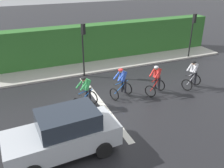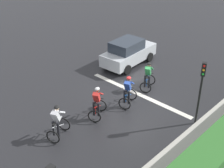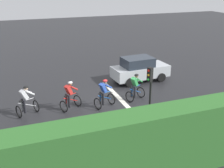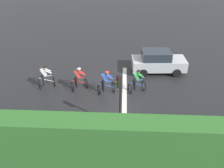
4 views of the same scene
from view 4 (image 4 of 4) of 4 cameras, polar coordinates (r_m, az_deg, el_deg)
The scene contains 11 objects.
ground_plane at distance 16.80m, azimuth 1.62°, elevation -1.63°, with size 80.00×80.00×0.00m, color black.
sidewalk_kerb at distance 12.86m, azimuth -8.20°, elevation -13.90°, with size 2.80×18.39×0.12m, color #ADA89E.
stone_wall_low at distance 12.06m, azimuth -9.06°, elevation -16.01°, with size 0.44×18.39×0.65m, color gray.
hedge_wall at distance 11.14m, azimuth -9.79°, elevation -13.58°, with size 1.10×18.39×2.68m, color #2D6628.
road_marking_stop_line at distance 16.80m, azimuth 2.96°, elevation -1.66°, with size 7.00×0.30×0.01m, color silver.
cyclist_lead at distance 17.44m, azimuth -15.40°, elevation 1.53°, with size 1.05×1.26×1.66m.
cyclist_second at distance 16.73m, azimuth -7.90°, elevation 1.10°, with size 1.11×1.27×1.66m.
cyclist_mid at distance 16.18m, azimuth -1.50°, elevation 0.28°, with size 1.02×1.25×1.66m.
cyclist_fourth at distance 16.40m, azimuth 5.82°, elevation 0.57°, with size 1.05×1.26×1.66m.
car_silver at distance 19.18m, azimuth 10.77°, elevation 5.19°, with size 2.08×4.20×1.76m.
traffic_light_near_crossing at distance 12.39m, azimuth 1.73°, elevation -2.56°, with size 0.27×0.30×3.34m.
Camera 4 is at (-14.13, -0.22, 9.10)m, focal length 38.92 mm.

